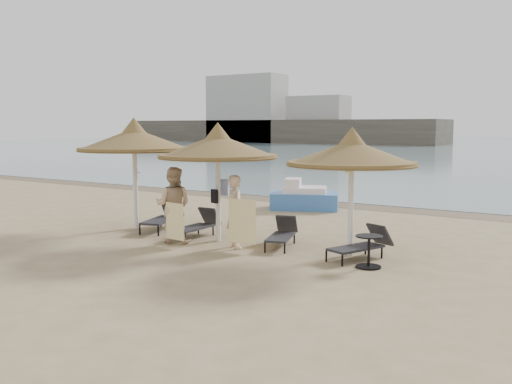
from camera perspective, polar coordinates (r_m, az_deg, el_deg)
ground at (r=13.76m, az=-4.86°, el=-6.09°), size 160.00×160.00×0.00m
wet_sand_strip at (r=21.84m, az=10.45°, el=-1.42°), size 200.00×1.60×0.01m
far_shore at (r=94.49m, az=12.40°, el=6.44°), size 150.00×54.80×12.00m
palapa_left at (r=17.06m, az=-12.08°, el=5.09°), size 3.30×3.30×3.27m
palapa_center at (r=14.89m, az=-3.84°, el=4.53°), size 3.15×3.15×3.12m
palapa_right at (r=13.35m, az=9.56°, el=3.83°), size 3.03×3.03×3.01m
lounger_far_left at (r=16.94m, az=-9.20°, el=-2.45°), size 1.16×1.96×0.83m
lounger_near_left at (r=15.72m, az=-5.82°, el=-3.25°), size 0.63×1.70×0.75m
lounger_near_right at (r=14.47m, az=2.66°, el=-4.14°), size 1.00×1.69×0.72m
lounger_far_right at (r=13.32m, az=10.65°, el=-5.14°), size 1.11×1.76×0.75m
side_table at (r=12.50m, az=11.21°, el=-5.96°), size 0.58×0.58×0.70m
person_left at (r=14.86m, az=-8.29°, el=-0.70°), size 1.24×1.06×2.29m
person_right at (r=14.11m, az=-2.01°, el=-1.39°), size 1.15×1.11×2.12m
towel_left at (r=14.45m, az=-8.13°, el=-2.93°), size 0.66×0.12×0.93m
towel_right at (r=13.76m, az=-1.40°, el=-2.94°), size 0.76×0.07×1.07m
bag_patterned at (r=15.11m, az=-3.40°, el=0.47°), size 0.36×0.22×0.43m
bag_dark at (r=14.86m, az=-4.17°, el=-0.43°), size 0.26×0.18×0.36m
pedal_boat at (r=20.87m, az=4.82°, el=-0.57°), size 2.77×2.26×1.12m
buoy_left at (r=38.14m, az=9.18°, el=2.29°), size 0.36×0.36×0.36m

